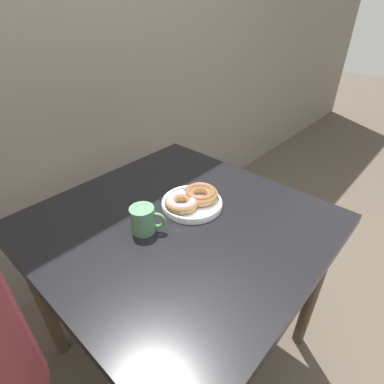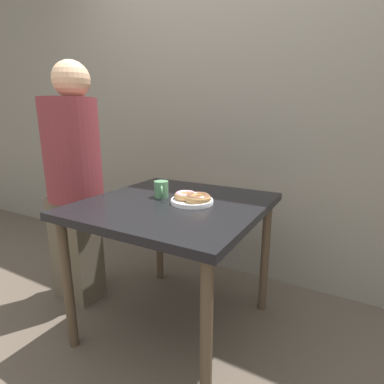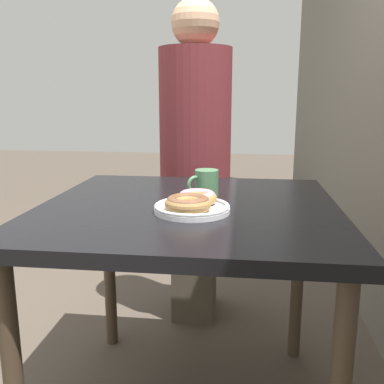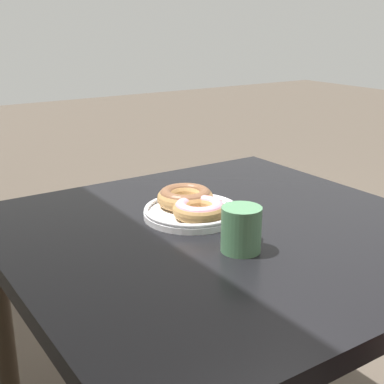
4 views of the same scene
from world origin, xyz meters
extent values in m
plane|color=#4C4238|center=(0.00, 0.00, 0.00)|extent=(14.00, 14.00, 0.00)
cube|color=slate|center=(0.00, 1.12, 1.30)|extent=(8.00, 0.05, 2.60)
cube|color=black|center=(0.00, 0.32, 0.73)|extent=(0.91, 0.92, 0.04)
cylinder|color=#473828|center=(-0.39, -0.08, 0.36)|extent=(0.05, 0.05, 0.71)
cylinder|color=#473828|center=(0.39, -0.08, 0.36)|extent=(0.05, 0.05, 0.71)
cylinder|color=#473828|center=(-0.39, 0.72, 0.36)|extent=(0.05, 0.05, 0.71)
cylinder|color=#473828|center=(0.39, 0.72, 0.36)|extent=(0.05, 0.05, 0.71)
cylinder|color=white|center=(0.10, 0.34, 0.76)|extent=(0.22, 0.22, 0.01)
torus|color=white|center=(0.10, 0.34, 0.77)|extent=(0.22, 0.22, 0.01)
torus|color=#B2844C|center=(0.13, 0.34, 0.79)|extent=(0.14, 0.14, 0.04)
torus|color=brown|center=(0.13, 0.34, 0.79)|extent=(0.13, 0.13, 0.03)
torus|color=#B2844C|center=(0.05, 0.35, 0.79)|extent=(0.13, 0.13, 0.04)
torus|color=pink|center=(0.05, 0.35, 0.79)|extent=(0.12, 0.12, 0.03)
cylinder|color=#4C7F56|center=(-0.11, 0.37, 0.80)|extent=(0.08, 0.08, 0.09)
cylinder|color=#382114|center=(-0.11, 0.37, 0.84)|extent=(0.06, 0.06, 0.00)
torus|color=#4C7F56|center=(-0.09, 0.33, 0.80)|extent=(0.05, 0.06, 0.06)
cube|color=brown|center=(-0.73, 0.26, 0.35)|extent=(0.28, 0.20, 0.69)
cylinder|color=maroon|center=(-0.68, 0.27, 0.99)|extent=(0.33, 0.33, 0.60)
sphere|color=tan|center=(-0.64, 0.27, 1.39)|extent=(0.21, 0.21, 0.21)
camera|label=1|loc=(-0.57, -0.25, 1.39)|focal=28.00mm
camera|label=2|loc=(0.82, -0.95, 1.19)|focal=28.00mm
camera|label=3|loc=(1.29, 0.49, 1.08)|focal=40.00mm
camera|label=4|loc=(-0.86, 0.98, 1.19)|focal=50.00mm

